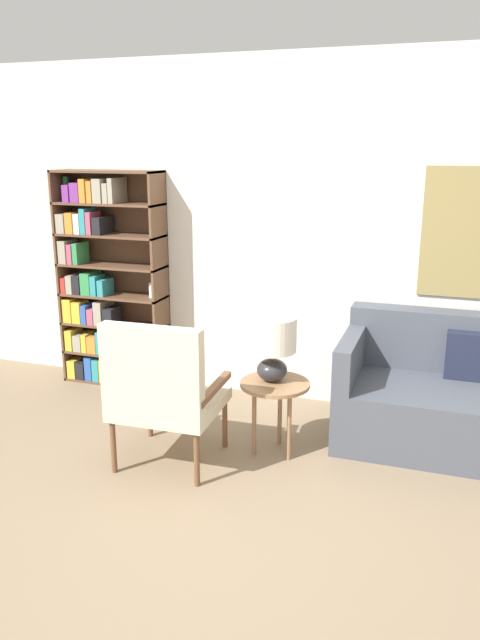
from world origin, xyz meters
name	(u,v)px	position (x,y,z in m)	size (l,w,h in m)	color
ground_plane	(195,530)	(0.00, 0.00, 0.00)	(14.00, 14.00, 0.00)	#847056
wall_back	(294,235)	(0.02, 2.03, 1.35)	(6.40, 0.08, 2.70)	silver
bookshelf	(102,286)	(-1.62, 1.84, 0.86)	(0.92, 0.30, 1.83)	brown
armchair	(161,388)	(-0.45, 0.57, 0.56)	(0.67, 0.64, 1.00)	brown
couch	(469,401)	(1.40, 1.57, 0.32)	(1.75, 0.89, 0.87)	#474C56
side_table	(275,391)	(0.16, 1.01, 0.45)	(0.47, 0.47, 0.51)	#99704C
table_lamp	(272,342)	(0.13, 1.04, 0.78)	(0.32, 0.32, 0.44)	#2D2D33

